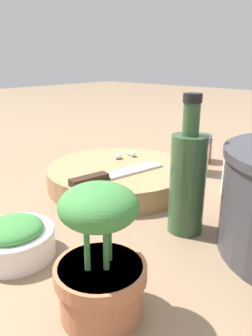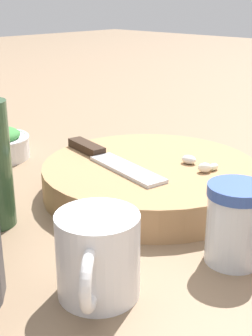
{
  "view_description": "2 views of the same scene",
  "coord_description": "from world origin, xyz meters",
  "px_view_note": "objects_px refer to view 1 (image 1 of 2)",
  "views": [
    {
      "loc": [
        0.45,
        0.39,
        0.26
      ],
      "look_at": [
        -0.02,
        -0.01,
        0.06
      ],
      "focal_mm": 35.0,
      "sensor_mm": 36.0,
      "label": 1
    },
    {
      "loc": [
        -0.46,
        0.42,
        0.27
      ],
      "look_at": [
        -0.05,
        -0.01,
        0.05
      ],
      "focal_mm": 50.0,
      "sensor_mm": 36.0,
      "label": 2
    }
  ],
  "objects_px": {
    "chef_knife": "(113,174)",
    "coffee_mug": "(244,175)",
    "spice_jar": "(196,154)",
    "potted_herb": "(100,262)",
    "oil_bottle": "(187,180)",
    "herb_bowl": "(14,239)",
    "honey_jar": "(200,148)",
    "cutting_board": "(120,176)",
    "garlic_cloves": "(126,155)"
  },
  "relations": [
    {
      "from": "chef_knife",
      "to": "coffee_mug",
      "type": "relative_size",
      "value": 2.17
    },
    {
      "from": "chef_knife",
      "to": "spice_jar",
      "type": "relative_size",
      "value": 2.43
    },
    {
      "from": "spice_jar",
      "to": "coffee_mug",
      "type": "bearing_deg",
      "value": 67.61
    },
    {
      "from": "coffee_mug",
      "to": "potted_herb",
      "type": "relative_size",
      "value": 0.66
    },
    {
      "from": "oil_bottle",
      "to": "potted_herb",
      "type": "relative_size",
      "value": 1.45
    },
    {
      "from": "spice_jar",
      "to": "potted_herb",
      "type": "bearing_deg",
      "value": 18.77
    },
    {
      "from": "oil_bottle",
      "to": "coffee_mug",
      "type": "bearing_deg",
      "value": 177.27
    },
    {
      "from": "herb_bowl",
      "to": "potted_herb",
      "type": "relative_size",
      "value": 0.76
    },
    {
      "from": "chef_knife",
      "to": "oil_bottle",
      "type": "height_order",
      "value": "oil_bottle"
    },
    {
      "from": "chef_knife",
      "to": "oil_bottle",
      "type": "xyz_separation_m",
      "value": [
        0.02,
        0.18,
        0.04
      ]
    },
    {
      "from": "chef_knife",
      "to": "coffee_mug",
      "type": "distance_m",
      "value": 0.26
    },
    {
      "from": "honey_jar",
      "to": "coffee_mug",
      "type": "bearing_deg",
      "value": 50.71
    },
    {
      "from": "cutting_board",
      "to": "potted_herb",
      "type": "distance_m",
      "value": 0.38
    },
    {
      "from": "garlic_cloves",
      "to": "cutting_board",
      "type": "bearing_deg",
      "value": 30.29
    },
    {
      "from": "herb_bowl",
      "to": "spice_jar",
      "type": "bearing_deg",
      "value": 179.16
    },
    {
      "from": "chef_knife",
      "to": "oil_bottle",
      "type": "distance_m",
      "value": 0.18
    },
    {
      "from": "spice_jar",
      "to": "cutting_board",
      "type": "bearing_deg",
      "value": -22.76
    },
    {
      "from": "coffee_mug",
      "to": "potted_herb",
      "type": "bearing_deg",
      "value": 2.81
    },
    {
      "from": "honey_jar",
      "to": "potted_herb",
      "type": "distance_m",
      "value": 0.61
    },
    {
      "from": "cutting_board",
      "to": "potted_herb",
      "type": "height_order",
      "value": "potted_herb"
    },
    {
      "from": "honey_jar",
      "to": "chef_knife",
      "type": "bearing_deg",
      "value": -1.08
    },
    {
      "from": "cutting_board",
      "to": "honey_jar",
      "type": "bearing_deg",
      "value": 171.68
    },
    {
      "from": "garlic_cloves",
      "to": "honey_jar",
      "type": "xyz_separation_m",
      "value": [
        -0.22,
        0.08,
        -0.01
      ]
    },
    {
      "from": "potted_herb",
      "to": "honey_jar",
      "type": "bearing_deg",
      "value": -160.52
    },
    {
      "from": "cutting_board",
      "to": "oil_bottle",
      "type": "bearing_deg",
      "value": 70.52
    },
    {
      "from": "chef_knife",
      "to": "oil_bottle",
      "type": "relative_size",
      "value": 0.99
    },
    {
      "from": "cutting_board",
      "to": "oil_bottle",
      "type": "xyz_separation_m",
      "value": [
        0.07,
        0.21,
        0.06
      ]
    },
    {
      "from": "herb_bowl",
      "to": "spice_jar",
      "type": "height_order",
      "value": "spice_jar"
    },
    {
      "from": "garlic_cloves",
      "to": "oil_bottle",
      "type": "relative_size",
      "value": 0.27
    },
    {
      "from": "garlic_cloves",
      "to": "honey_jar",
      "type": "bearing_deg",
      "value": 160.94
    },
    {
      "from": "chef_knife",
      "to": "herb_bowl",
      "type": "bearing_deg",
      "value": -70.85
    },
    {
      "from": "cutting_board",
      "to": "oil_bottle",
      "type": "height_order",
      "value": "oil_bottle"
    },
    {
      "from": "honey_jar",
      "to": "potted_herb",
      "type": "relative_size",
      "value": 0.49
    },
    {
      "from": "coffee_mug",
      "to": "oil_bottle",
      "type": "height_order",
      "value": "oil_bottle"
    },
    {
      "from": "honey_jar",
      "to": "oil_bottle",
      "type": "bearing_deg",
      "value": 25.95
    },
    {
      "from": "honey_jar",
      "to": "oil_bottle",
      "type": "xyz_separation_m",
      "value": [
        0.35,
        0.17,
        0.05
      ]
    },
    {
      "from": "coffee_mug",
      "to": "chef_knife",
      "type": "bearing_deg",
      "value": -45.31
    },
    {
      "from": "spice_jar",
      "to": "potted_herb",
      "type": "height_order",
      "value": "potted_herb"
    },
    {
      "from": "cutting_board",
      "to": "garlic_cloves",
      "type": "height_order",
      "value": "garlic_cloves"
    },
    {
      "from": "coffee_mug",
      "to": "honey_jar",
      "type": "xyz_separation_m",
      "value": [
        -0.15,
        -0.18,
        -0.01
      ]
    },
    {
      "from": "cutting_board",
      "to": "herb_bowl",
      "type": "relative_size",
      "value": 2.72
    },
    {
      "from": "chef_knife",
      "to": "honey_jar",
      "type": "relative_size",
      "value": 2.93
    },
    {
      "from": "cutting_board",
      "to": "herb_bowl",
      "type": "height_order",
      "value": "herb_bowl"
    },
    {
      "from": "garlic_cloves",
      "to": "herb_bowl",
      "type": "relative_size",
      "value": 0.52
    },
    {
      "from": "cutting_board",
      "to": "garlic_cloves",
      "type": "bearing_deg",
      "value": -149.71
    },
    {
      "from": "cutting_board",
      "to": "chef_knife",
      "type": "height_order",
      "value": "chef_knife"
    },
    {
      "from": "oil_bottle",
      "to": "herb_bowl",
      "type": "bearing_deg",
      "value": -32.35
    },
    {
      "from": "potted_herb",
      "to": "coffee_mug",
      "type": "bearing_deg",
      "value": -177.19
    },
    {
      "from": "honey_jar",
      "to": "cutting_board",
      "type": "bearing_deg",
      "value": -8.32
    },
    {
      "from": "chef_knife",
      "to": "garlic_cloves",
      "type": "height_order",
      "value": "same"
    }
  ]
}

